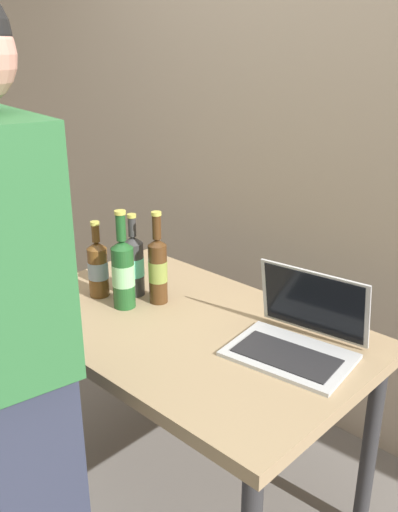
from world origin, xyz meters
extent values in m
plane|color=slate|center=(0.00, 0.00, 0.00)|extent=(8.00, 8.00, 0.00)
cube|color=#9E8460|center=(0.00, 0.00, 0.71)|extent=(1.21, 0.74, 0.04)
cylinder|color=#2D2D30|center=(-0.54, -0.31, 0.34)|extent=(0.05, 0.05, 0.69)
cylinder|color=#2D2D30|center=(-0.54, 0.31, 0.34)|extent=(0.05, 0.05, 0.69)
cylinder|color=#2D2D30|center=(0.54, 0.31, 0.34)|extent=(0.05, 0.05, 0.69)
cube|color=#B7BABC|center=(0.37, 0.06, 0.73)|extent=(0.38, 0.28, 0.01)
cube|color=#232326|center=(0.38, 0.04, 0.74)|extent=(0.31, 0.18, 0.00)
cube|color=#B7BABC|center=(0.36, 0.20, 0.85)|extent=(0.35, 0.09, 0.22)
cube|color=black|center=(0.36, 0.20, 0.85)|extent=(0.32, 0.08, 0.20)
cylinder|color=#1E5123|center=(-0.23, -0.06, 0.83)|extent=(0.08, 0.08, 0.22)
cone|color=#1E5123|center=(-0.23, -0.06, 0.96)|extent=(0.08, 0.08, 0.03)
cylinder|color=#1E5123|center=(-0.23, -0.06, 1.01)|extent=(0.03, 0.03, 0.09)
cylinder|color=#BFB74C|center=(-0.23, -0.06, 1.06)|extent=(0.04, 0.04, 0.01)
cylinder|color=#8BCD8B|center=(-0.23, -0.06, 0.85)|extent=(0.08, 0.08, 0.08)
cylinder|color=#333333|center=(-0.28, 0.03, 0.83)|extent=(0.07, 0.07, 0.20)
cone|color=#333333|center=(-0.28, 0.03, 0.94)|extent=(0.07, 0.07, 0.03)
cylinder|color=#333333|center=(-0.28, 0.03, 0.98)|extent=(0.03, 0.03, 0.07)
cylinder|color=#BFB74C|center=(-0.28, 0.03, 1.02)|extent=(0.03, 0.03, 0.01)
cylinder|color=#65E2C2|center=(-0.28, 0.03, 0.83)|extent=(0.07, 0.07, 0.07)
cylinder|color=brown|center=(-0.36, -0.06, 0.82)|extent=(0.07, 0.07, 0.18)
cone|color=brown|center=(-0.36, -0.06, 0.92)|extent=(0.07, 0.07, 0.02)
cylinder|color=brown|center=(-0.36, -0.06, 0.96)|extent=(0.03, 0.03, 0.06)
cylinder|color=#BFB74C|center=(-0.36, -0.06, 1.00)|extent=(0.03, 0.03, 0.01)
cylinder|color=#8192A2|center=(-0.36, -0.06, 0.83)|extent=(0.07, 0.07, 0.06)
cylinder|color=#472B14|center=(-0.17, 0.05, 0.83)|extent=(0.06, 0.06, 0.21)
cone|color=#472B14|center=(-0.17, 0.05, 0.95)|extent=(0.06, 0.06, 0.02)
cylinder|color=#472B14|center=(-0.17, 0.05, 1.00)|extent=(0.03, 0.03, 0.08)
cylinder|color=#BFB74C|center=(-0.17, 0.05, 1.05)|extent=(0.03, 0.03, 0.01)
cylinder|color=olive|center=(-0.17, 0.05, 0.84)|extent=(0.07, 0.07, 0.07)
cube|color=#2D3347|center=(-0.01, -0.60, 0.44)|extent=(0.41, 0.28, 0.87)
cube|color=tan|center=(0.00, 0.79, 1.30)|extent=(6.00, 0.10, 2.60)
camera|label=1|loc=(1.14, -1.11, 1.57)|focal=38.46mm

